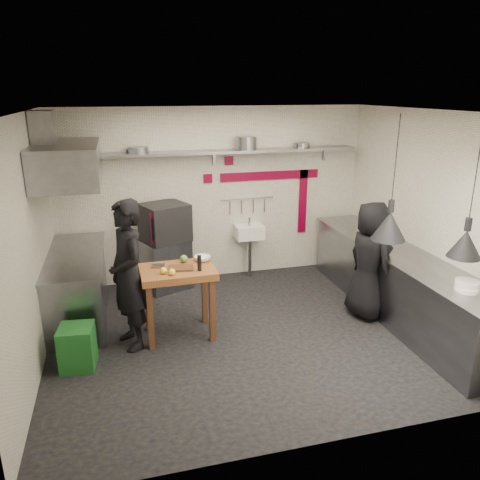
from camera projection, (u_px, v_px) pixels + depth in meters
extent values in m
plane|color=black|center=(249.00, 333.00, 6.12)|extent=(5.00, 5.00, 0.00)
plane|color=silver|center=(250.00, 112.00, 5.26)|extent=(5.00, 5.00, 0.00)
cube|color=silver|center=(214.00, 195.00, 7.62)|extent=(5.00, 0.04, 2.80)
cube|color=silver|center=(321.00, 303.00, 3.76)|extent=(5.00, 0.04, 2.80)
cube|color=silver|center=(29.00, 248.00, 5.08)|extent=(0.04, 4.20, 2.80)
cube|color=silver|center=(428.00, 217.00, 6.30)|extent=(0.04, 4.20, 2.80)
cube|color=maroon|center=(270.00, 175.00, 7.75)|extent=(1.70, 0.02, 0.14)
cube|color=maroon|center=(303.00, 202.00, 8.05)|extent=(0.14, 0.02, 1.10)
cube|color=maroon|center=(229.00, 161.00, 7.50)|extent=(0.14, 0.02, 0.14)
cube|color=maroon|center=(208.00, 178.00, 7.50)|extent=(0.14, 0.02, 0.14)
cube|color=slate|center=(216.00, 152.00, 7.24)|extent=(4.60, 0.34, 0.04)
cube|color=slate|center=(89.00, 161.00, 6.94)|extent=(0.04, 0.06, 0.24)
cube|color=slate|center=(214.00, 157.00, 7.41)|extent=(0.04, 0.06, 0.24)
cube|color=slate|center=(324.00, 153.00, 7.87)|extent=(0.04, 0.06, 0.24)
cylinder|color=slate|center=(138.00, 150.00, 6.93)|extent=(0.33, 0.33, 0.09)
cylinder|color=slate|center=(135.00, 151.00, 6.92)|extent=(0.31, 0.31, 0.07)
cylinder|color=slate|center=(246.00, 143.00, 7.32)|extent=(0.39, 0.39, 0.20)
cylinder|color=slate|center=(302.00, 145.00, 7.57)|extent=(0.32, 0.32, 0.08)
cube|color=slate|center=(165.00, 264.00, 7.43)|extent=(0.84, 0.81, 0.80)
cube|color=black|center=(165.00, 222.00, 7.19)|extent=(0.82, 0.79, 0.58)
cube|color=maroon|center=(168.00, 226.00, 6.99)|extent=(0.51, 0.23, 0.46)
cube|color=black|center=(164.00, 227.00, 6.94)|extent=(0.38, 0.17, 0.34)
cube|color=white|center=(249.00, 232.00, 7.78)|extent=(0.46, 0.34, 0.22)
cylinder|color=slate|center=(249.00, 221.00, 7.73)|extent=(0.03, 0.03, 0.14)
cylinder|color=slate|center=(250.00, 257.00, 7.88)|extent=(0.06, 0.06, 0.66)
cylinder|color=slate|center=(247.00, 198.00, 7.75)|extent=(0.90, 0.02, 0.02)
cube|color=slate|center=(397.00, 285.00, 6.51)|extent=(0.70, 3.80, 0.90)
cube|color=slate|center=(401.00, 253.00, 6.37)|extent=(0.76, 3.90, 0.03)
cylinder|color=white|center=(467.00, 286.00, 5.14)|extent=(0.29, 0.29, 0.11)
cylinder|color=white|center=(468.00, 290.00, 5.10)|extent=(0.27, 0.27, 0.05)
cube|color=slate|center=(78.00, 287.00, 6.43)|extent=(0.70, 1.90, 0.90)
cube|color=slate|center=(74.00, 255.00, 6.28)|extent=(0.76, 2.00, 0.03)
cube|color=slate|center=(68.00, 163.00, 5.92)|extent=(0.78, 1.60, 0.50)
cube|color=slate|center=(43.00, 131.00, 5.73)|extent=(0.28, 0.28, 0.50)
cube|color=#18571F|center=(77.00, 347.00, 5.31)|extent=(0.42, 0.42, 0.50)
cube|color=#55311C|center=(181.00, 268.00, 5.79)|extent=(0.32, 0.24, 0.02)
cylinder|color=black|center=(199.00, 263.00, 5.71)|extent=(0.06, 0.06, 0.20)
sphere|color=yellow|center=(163.00, 271.00, 5.63)|extent=(0.10, 0.10, 0.09)
sphere|color=yellow|center=(172.00, 272.00, 5.59)|extent=(0.11, 0.11, 0.08)
sphere|color=#5A9337|center=(184.00, 259.00, 6.00)|extent=(0.13, 0.13, 0.10)
cube|color=slate|center=(158.00, 266.00, 5.85)|extent=(0.18, 0.13, 0.03)
imported|color=white|center=(203.00, 258.00, 6.05)|extent=(0.22, 0.22, 0.07)
imported|color=black|center=(128.00, 276.00, 5.57)|extent=(0.64, 0.78, 1.85)
imported|color=black|center=(370.00, 261.00, 6.36)|extent=(0.63, 0.87, 1.64)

